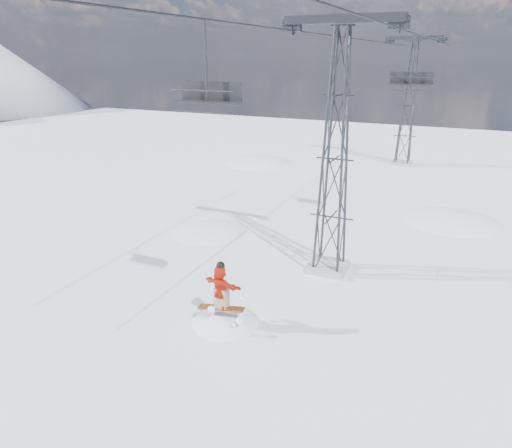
# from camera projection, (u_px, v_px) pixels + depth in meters

# --- Properties ---
(ground) EXTENTS (120.00, 120.00, 0.00)m
(ground) POSITION_uv_depth(u_px,v_px,m) (241.00, 358.00, 15.81)
(ground) COLOR white
(ground) RESTS_ON ground
(snow_terrain) EXTENTS (39.00, 37.00, 22.00)m
(snow_terrain) POSITION_uv_depth(u_px,v_px,m) (302.00, 296.00, 39.12)
(snow_terrain) COLOR white
(snow_terrain) RESTS_ON ground
(lift_tower_near) EXTENTS (5.20, 1.80, 11.43)m
(lift_tower_near) POSITION_uv_depth(u_px,v_px,m) (335.00, 160.00, 20.41)
(lift_tower_near) COLOR #999999
(lift_tower_near) RESTS_ON ground
(lift_tower_far) EXTENTS (5.20, 1.80, 11.43)m
(lift_tower_far) POSITION_uv_depth(u_px,v_px,m) (408.00, 106.00, 41.72)
(lift_tower_far) COLOR #999999
(lift_tower_far) RESTS_ON ground
(haul_cables) EXTENTS (4.46, 51.00, 0.06)m
(haul_cables) POSITION_uv_depth(u_px,v_px,m) (390.00, 38.00, 28.34)
(haul_cables) COLOR black
(haul_cables) RESTS_ON ground
(snowboarder_jump) EXTENTS (4.40, 4.40, 6.69)m
(snowboarder_jump) POSITION_uv_depth(u_px,v_px,m) (226.00, 357.00, 18.49)
(snowboarder_jump) COLOR white
(snowboarder_jump) RESTS_ON ground
(lift_chair_near) EXTENTS (2.14, 0.61, 2.65)m
(lift_chair_near) POSITION_uv_depth(u_px,v_px,m) (208.00, 95.00, 14.00)
(lift_chair_near) COLOR black
(lift_chair_near) RESTS_ON ground
(lift_chair_mid) EXTENTS (2.20, 0.63, 2.73)m
(lift_chair_mid) POSITION_uv_depth(u_px,v_px,m) (411.00, 80.00, 23.46)
(lift_chair_mid) COLOR black
(lift_chair_mid) RESTS_ON ground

